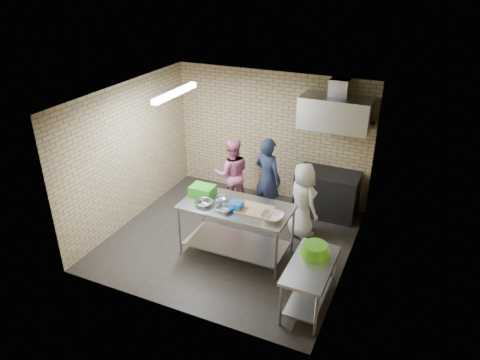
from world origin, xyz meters
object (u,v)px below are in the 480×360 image
at_px(man_navy, 268,178).
at_px(woman_white, 303,200).
at_px(green_crate, 203,190).
at_px(bottle_red, 340,114).
at_px(green_basin, 315,249).
at_px(stove, 327,193).
at_px(blue_tub, 236,206).
at_px(woman_pink, 232,174).
at_px(prep_table, 236,229).
at_px(side_counter, 309,285).

bearing_deg(man_navy, woman_white, 174.99).
relative_size(green_crate, man_navy, 0.25).
bearing_deg(bottle_red, man_navy, -143.67).
distance_m(green_basin, bottle_red, 3.01).
xyz_separation_m(stove, bottle_red, (0.05, 0.24, 1.58)).
relative_size(green_basin, man_navy, 0.28).
xyz_separation_m(green_basin, bottle_red, (-0.38, 2.74, 1.19)).
xyz_separation_m(blue_tub, bottle_red, (1.09, 2.31, 1.03)).
height_order(green_crate, blue_tub, green_crate).
xyz_separation_m(bottle_red, woman_pink, (-1.90, -0.76, -1.28)).
relative_size(green_basin, woman_pink, 0.31).
relative_size(prep_table, woman_white, 1.30).
height_order(woman_pink, woman_white, woman_pink).
xyz_separation_m(blue_tub, woman_pink, (-0.81, 1.55, -0.25)).
height_order(green_basin, woman_white, woman_white).
bearing_deg(green_basin, bottle_red, 97.90).
xyz_separation_m(prep_table, stove, (1.09, 1.97, -0.02)).
bearing_deg(woman_pink, green_basin, 107.90).
height_order(blue_tub, green_basin, blue_tub).
relative_size(side_counter, blue_tub, 5.78).
height_order(green_crate, woman_white, woman_white).
xyz_separation_m(green_basin, man_navy, (-1.49, 1.93, -0.01)).
bearing_deg(prep_table, man_navy, 88.71).
relative_size(side_counter, woman_white, 0.83).
relative_size(side_counter, green_basin, 2.61).
bearing_deg(green_basin, prep_table, 160.75).
distance_m(side_counter, woman_pink, 3.22).
height_order(stove, green_crate, green_crate).
relative_size(prep_table, bottle_red, 10.38).
relative_size(blue_tub, bottle_red, 1.15).
bearing_deg(blue_tub, bottle_red, 64.78).
bearing_deg(green_basin, woman_pink, 139.03).
bearing_deg(man_navy, prep_table, 107.70).
xyz_separation_m(stove, green_basin, (0.43, -2.50, 0.38)).
bearing_deg(bottle_red, green_basin, -82.10).
bearing_deg(green_basin, man_navy, 127.66).
distance_m(green_crate, bottle_red, 2.96).
relative_size(bottle_red, man_navy, 0.11).
distance_m(stove, man_navy, 1.26).
distance_m(side_counter, woman_white, 1.96).
xyz_separation_m(blue_tub, woman_white, (0.81, 1.13, -0.28)).
bearing_deg(woman_white, woman_pink, 24.44).
distance_m(green_crate, man_navy, 1.48).
xyz_separation_m(green_crate, woman_pink, (-0.06, 1.33, -0.27)).
bearing_deg(blue_tub, prep_table, 116.57).
bearing_deg(side_counter, stove, 99.29).
xyz_separation_m(prep_table, green_basin, (1.52, -0.53, 0.37)).
bearing_deg(prep_table, woman_white, 50.04).
bearing_deg(green_crate, blue_tub, -16.35).
xyz_separation_m(side_counter, bottle_red, (-0.40, 2.99, 1.65)).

